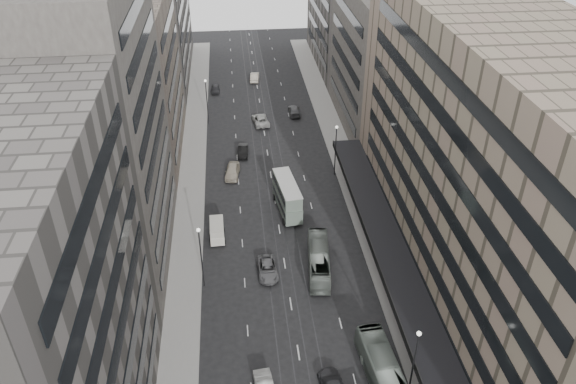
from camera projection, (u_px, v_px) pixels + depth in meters
name	position (u px, v px, depth m)	size (l,w,h in m)	color
ground	(300.00, 360.00, 56.17)	(220.00, 220.00, 0.00)	black
sidewalk_right	(346.00, 165.00, 88.43)	(4.00, 125.00, 0.15)	gray
sidewalk_left	(192.00, 173.00, 86.31)	(4.00, 125.00, 0.15)	gray
department_store	(502.00, 180.00, 56.57)	(19.20, 60.00, 30.00)	#80725D
building_right_mid	(389.00, 58.00, 94.84)	(15.00, 28.00, 24.00)	#45403C
building_right_far	(353.00, 1.00, 118.75)	(15.00, 32.00, 28.00)	#65605B
building_left_a	(13.00, 333.00, 39.41)	(15.00, 28.00, 30.00)	#65605B
building_left_b	(83.00, 133.00, 60.81)	(15.00, 26.00, 34.00)	#45403C
building_left_c	(124.00, 79.00, 85.76)	(15.00, 28.00, 25.00)	#756A5B
building_left_d	(146.00, 10.00, 112.44)	(15.00, 38.00, 28.00)	#65605B
lamp_right_near	(415.00, 356.00, 50.02)	(0.44, 0.44, 8.32)	#262628
lamp_right_far	(336.00, 145.00, 83.34)	(0.44, 0.44, 8.32)	#262628
lamp_left_near	(201.00, 251.00, 62.46)	(0.44, 0.44, 8.32)	#262628
lamp_left_far	(207.00, 96.00, 98.29)	(0.44, 0.44, 8.32)	#262628
bus_near	(385.00, 375.00, 52.75)	(2.61, 11.17, 3.11)	gray
bus_far	(319.00, 260.00, 67.03)	(2.36, 10.11, 2.82)	gray
double_decker	(287.00, 196.00, 76.70)	(3.46, 8.65, 4.61)	slate
panel_van	(217.00, 230.00, 72.02)	(2.02, 3.96, 2.47)	silver
sedan_2	(268.00, 269.00, 66.75)	(2.30, 4.98, 1.38)	slate
sedan_4	(232.00, 171.00, 85.41)	(2.01, 5.00, 1.70)	#C0B59F
sedan_5	(243.00, 151.00, 90.96)	(1.55, 4.46, 1.47)	black
sedan_6	(260.00, 120.00, 100.57)	(2.55, 5.54, 1.54)	#B9B9B5
sedan_7	(294.00, 110.00, 103.94)	(2.06, 5.07, 1.47)	#4E4E50
sedan_8	(215.00, 89.00, 112.63)	(1.59, 3.94, 1.34)	#2B2B2D
sedan_9	(255.00, 77.00, 117.78)	(1.69, 4.86, 1.60)	beige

